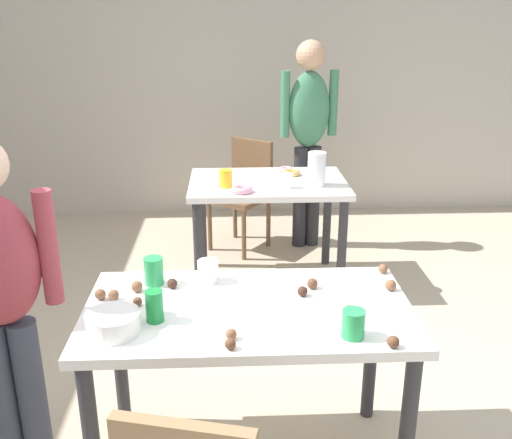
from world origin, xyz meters
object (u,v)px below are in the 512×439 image
chair_far_table (245,188)px  person_adult_far (309,126)px  person_girl_near (0,293)px  pitcher_far (317,169)px  dining_table_far (268,197)px  mixing_bowl (113,323)px  soda_can (154,306)px  dining_table_near (248,330)px

chair_far_table → person_adult_far: bearing=-1.4°
person_girl_near → pitcher_far: 2.20m
dining_table_far → mixing_bowl: 2.05m
soda_can → person_girl_near: bearing=175.3°
dining_table_far → person_girl_near: bearing=-121.5°
dining_table_near → mixing_bowl: (-0.49, -0.17, 0.14)m
mixing_bowl → chair_far_table: bearing=78.4°
chair_far_table → pitcher_far: pitcher_far is taller
dining_table_far → soda_can: 1.94m
dining_table_near → dining_table_far: 1.77m
mixing_bowl → soda_can: (0.14, 0.08, 0.02)m
chair_far_table → person_girl_near: 2.71m
person_girl_near → pitcher_far: size_ratio=6.44×
dining_table_far → person_adult_far: person_adult_far is taller
mixing_bowl → pitcher_far: (0.99, 1.81, 0.07)m
dining_table_near → person_girl_near: bearing=-177.1°
person_girl_near → mixing_bowl: size_ratio=7.40×
chair_far_table → dining_table_far: bearing=-78.7°
mixing_bowl → soda_can: bearing=28.6°
dining_table_far → chair_far_table: size_ratio=1.21×
dining_table_near → pitcher_far: size_ratio=5.71×
dining_table_far → soda_can: bearing=-106.3°
person_adult_far → mixing_bowl: (-1.04, -2.62, -0.20)m
chair_far_table → person_girl_near: size_ratio=0.61×
person_adult_far → chair_far_table: bearing=178.6°
dining_table_far → person_girl_near: size_ratio=0.74×
chair_far_table → mixing_bowl: bearing=-101.6°
person_girl_near → pitcher_far: person_girl_near is taller
dining_table_near → person_adult_far: (0.55, 2.45, 0.35)m
dining_table_near → pitcher_far: 1.73m
person_adult_far → pitcher_far: size_ratio=7.33×
soda_can → pitcher_far: pitcher_far is taller
chair_far_table → soda_can: bearing=-98.9°
dining_table_near → person_girl_near: person_girl_near is taller
dining_table_near → soda_can: (-0.35, -0.09, 0.17)m
person_girl_near → person_adult_far: bearing=59.5°
person_adult_far → person_girl_near: bearing=-120.5°
dining_table_far → mixing_bowl: (-0.68, -1.93, 0.15)m
person_adult_far → dining_table_far: bearing=-117.7°
person_girl_near → person_adult_far: size_ratio=0.88×
dining_table_near → mixing_bowl: size_ratio=6.56×
dining_table_far → mixing_bowl: bearing=-109.4°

